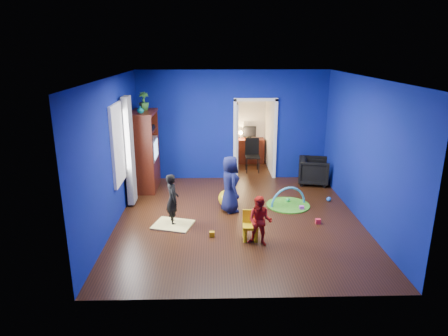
{
  "coord_description": "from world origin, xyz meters",
  "views": [
    {
      "loc": [
        -0.51,
        -7.67,
        3.46
      ],
      "look_at": [
        -0.29,
        0.4,
        1.0
      ],
      "focal_mm": 32.0,
      "sensor_mm": 36.0,
      "label": 1
    }
  ],
  "objects_px": {
    "folding_chair": "(252,156)",
    "vase": "(140,110)",
    "armchair": "(314,171)",
    "kid_chair": "(250,227)",
    "study_desk": "(249,151)",
    "toddler_red": "(260,221)",
    "play_mat": "(288,205)",
    "crt_tv": "(147,149)",
    "hopper_ball": "(227,198)",
    "tv_armoire": "(145,151)",
    "child_black": "(172,199)",
    "child_navy": "(230,184)"
  },
  "relations": [
    {
      "from": "vase",
      "to": "tv_armoire",
      "type": "height_order",
      "value": "vase"
    },
    {
      "from": "toddler_red",
      "to": "folding_chair",
      "type": "relative_size",
      "value": 1.01
    },
    {
      "from": "tv_armoire",
      "to": "play_mat",
      "type": "height_order",
      "value": "tv_armoire"
    },
    {
      "from": "crt_tv",
      "to": "tv_armoire",
      "type": "bearing_deg",
      "value": 180.0
    },
    {
      "from": "kid_chair",
      "to": "armchair",
      "type": "bearing_deg",
      "value": 60.25
    },
    {
      "from": "vase",
      "to": "folding_chair",
      "type": "xyz_separation_m",
      "value": [
        2.81,
        1.62,
        -1.58
      ]
    },
    {
      "from": "toddler_red",
      "to": "vase",
      "type": "xyz_separation_m",
      "value": [
        -2.53,
        2.82,
        1.58
      ]
    },
    {
      "from": "armchair",
      "to": "play_mat",
      "type": "xyz_separation_m",
      "value": [
        -0.93,
        -1.5,
        -0.33
      ]
    },
    {
      "from": "child_navy",
      "to": "play_mat",
      "type": "xyz_separation_m",
      "value": [
        1.33,
        0.27,
        -0.61
      ]
    },
    {
      "from": "armchair",
      "to": "kid_chair",
      "type": "distance_m",
      "value": 3.69
    },
    {
      "from": "crt_tv",
      "to": "hopper_ball",
      "type": "bearing_deg",
      "value": -33.63
    },
    {
      "from": "vase",
      "to": "study_desk",
      "type": "distance_m",
      "value": 4.17
    },
    {
      "from": "hopper_ball",
      "to": "study_desk",
      "type": "xyz_separation_m",
      "value": [
        0.81,
        3.58,
        0.18
      ]
    },
    {
      "from": "toddler_red",
      "to": "crt_tv",
      "type": "relative_size",
      "value": 1.33
    },
    {
      "from": "toddler_red",
      "to": "kid_chair",
      "type": "relative_size",
      "value": 1.86
    },
    {
      "from": "study_desk",
      "to": "child_black",
      "type": "bearing_deg",
      "value": -113.63
    },
    {
      "from": "play_mat",
      "to": "study_desk",
      "type": "xyz_separation_m",
      "value": [
        -0.57,
        3.56,
        0.36
      ]
    },
    {
      "from": "vase",
      "to": "study_desk",
      "type": "bearing_deg",
      "value": 42.51
    },
    {
      "from": "study_desk",
      "to": "tv_armoire",
      "type": "bearing_deg",
      "value": -140.99
    },
    {
      "from": "armchair",
      "to": "child_black",
      "type": "bearing_deg",
      "value": 136.46
    },
    {
      "from": "crt_tv",
      "to": "play_mat",
      "type": "height_order",
      "value": "crt_tv"
    },
    {
      "from": "tv_armoire",
      "to": "crt_tv",
      "type": "distance_m",
      "value": 0.06
    },
    {
      "from": "toddler_red",
      "to": "vase",
      "type": "relative_size",
      "value": 5.49
    },
    {
      "from": "hopper_ball",
      "to": "play_mat",
      "type": "distance_m",
      "value": 1.4
    },
    {
      "from": "tv_armoire",
      "to": "crt_tv",
      "type": "height_order",
      "value": "tv_armoire"
    },
    {
      "from": "hopper_ball",
      "to": "play_mat",
      "type": "height_order",
      "value": "hopper_ball"
    },
    {
      "from": "hopper_ball",
      "to": "kid_chair",
      "type": "bearing_deg",
      "value": -76.93
    },
    {
      "from": "vase",
      "to": "study_desk",
      "type": "height_order",
      "value": "vase"
    },
    {
      "from": "child_black",
      "to": "kid_chair",
      "type": "relative_size",
      "value": 2.1
    },
    {
      "from": "toddler_red",
      "to": "folding_chair",
      "type": "height_order",
      "value": "toddler_red"
    },
    {
      "from": "folding_chair",
      "to": "vase",
      "type": "bearing_deg",
      "value": -150.07
    },
    {
      "from": "crt_tv",
      "to": "kid_chair",
      "type": "xyz_separation_m",
      "value": [
        2.34,
        -2.92,
        -0.77
      ]
    },
    {
      "from": "armchair",
      "to": "vase",
      "type": "height_order",
      "value": "vase"
    },
    {
      "from": "study_desk",
      "to": "kid_chair",
      "type": "bearing_deg",
      "value": -94.82
    },
    {
      "from": "vase",
      "to": "hopper_ball",
      "type": "bearing_deg",
      "value": -26.66
    },
    {
      "from": "tv_armoire",
      "to": "study_desk",
      "type": "distance_m",
      "value": 3.67
    },
    {
      "from": "child_black",
      "to": "crt_tv",
      "type": "distance_m",
      "value": 2.37
    },
    {
      "from": "armchair",
      "to": "child_black",
      "type": "relative_size",
      "value": 0.72
    },
    {
      "from": "crt_tv",
      "to": "study_desk",
      "type": "height_order",
      "value": "crt_tv"
    },
    {
      "from": "armchair",
      "to": "child_navy",
      "type": "distance_m",
      "value": 2.89
    },
    {
      "from": "armchair",
      "to": "toddler_red",
      "type": "xyz_separation_m",
      "value": [
        -1.79,
        -3.34,
        0.12
      ]
    },
    {
      "from": "child_black",
      "to": "folding_chair",
      "type": "distance_m",
      "value": 3.99
    },
    {
      "from": "folding_chair",
      "to": "play_mat",
      "type": "bearing_deg",
      "value": -77.64
    },
    {
      "from": "crt_tv",
      "to": "folding_chair",
      "type": "bearing_deg",
      "value": 25.44
    },
    {
      "from": "crt_tv",
      "to": "play_mat",
      "type": "xyz_separation_m",
      "value": [
        3.35,
        -1.28,
        -1.01
      ]
    },
    {
      "from": "child_navy",
      "to": "hopper_ball",
      "type": "distance_m",
      "value": 0.49
    },
    {
      "from": "armchair",
      "to": "folding_chair",
      "type": "xyz_separation_m",
      "value": [
        -1.5,
        1.1,
        0.11
      ]
    },
    {
      "from": "armchair",
      "to": "toddler_red",
      "type": "relative_size",
      "value": 0.82
    },
    {
      "from": "tv_armoire",
      "to": "child_black",
      "type": "bearing_deg",
      "value": -68.03
    },
    {
      "from": "tv_armoire",
      "to": "kid_chair",
      "type": "distance_m",
      "value": 3.83
    }
  ]
}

